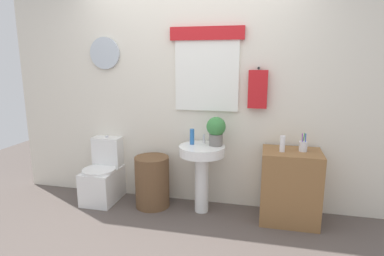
{
  "coord_description": "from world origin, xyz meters",
  "views": [
    {
      "loc": [
        0.82,
        -2.36,
        1.64
      ],
      "look_at": [
        0.08,
        0.8,
        0.95
      ],
      "focal_mm": 29.73,
      "sensor_mm": 36.0,
      "label": 1
    }
  ],
  "objects_px": {
    "toilet": "(104,177)",
    "toothbrush_cup": "(303,146)",
    "potted_plant": "(216,130)",
    "lotion_bottle": "(282,144)",
    "pedestal_sink": "(202,163)",
    "wooden_cabinet": "(290,186)",
    "soap_bottle": "(192,137)",
    "laundry_hamper": "(152,182)"
  },
  "relations": [
    {
      "from": "wooden_cabinet",
      "to": "toothbrush_cup",
      "type": "distance_m",
      "value": 0.44
    },
    {
      "from": "toilet",
      "to": "lotion_bottle",
      "type": "relative_size",
      "value": 4.67
    },
    {
      "from": "potted_plant",
      "to": "lotion_bottle",
      "type": "xyz_separation_m",
      "value": [
        0.68,
        -0.1,
        -0.09
      ]
    },
    {
      "from": "pedestal_sink",
      "to": "wooden_cabinet",
      "type": "distance_m",
      "value": 0.94
    },
    {
      "from": "soap_bottle",
      "to": "pedestal_sink",
      "type": "bearing_deg",
      "value": -22.62
    },
    {
      "from": "toilet",
      "to": "laundry_hamper",
      "type": "xyz_separation_m",
      "value": [
        0.63,
        -0.04,
        0.01
      ]
    },
    {
      "from": "potted_plant",
      "to": "pedestal_sink",
      "type": "bearing_deg",
      "value": -156.8
    },
    {
      "from": "toilet",
      "to": "potted_plant",
      "type": "distance_m",
      "value": 1.48
    },
    {
      "from": "laundry_hamper",
      "to": "pedestal_sink",
      "type": "distance_m",
      "value": 0.63
    },
    {
      "from": "toilet",
      "to": "laundry_hamper",
      "type": "relative_size",
      "value": 1.3
    },
    {
      "from": "toilet",
      "to": "toothbrush_cup",
      "type": "bearing_deg",
      "value": -0.41
    },
    {
      "from": "soap_bottle",
      "to": "toothbrush_cup",
      "type": "relative_size",
      "value": 0.91
    },
    {
      "from": "laundry_hamper",
      "to": "pedestal_sink",
      "type": "height_order",
      "value": "pedestal_sink"
    },
    {
      "from": "soap_bottle",
      "to": "potted_plant",
      "type": "bearing_deg",
      "value": 2.2
    },
    {
      "from": "wooden_cabinet",
      "to": "soap_bottle",
      "type": "xyz_separation_m",
      "value": [
        -1.04,
        0.05,
        0.46
      ]
    },
    {
      "from": "laundry_hamper",
      "to": "wooden_cabinet",
      "type": "bearing_deg",
      "value": 0.0
    },
    {
      "from": "laundry_hamper",
      "to": "toothbrush_cup",
      "type": "relative_size",
      "value": 3.15
    },
    {
      "from": "pedestal_sink",
      "to": "lotion_bottle",
      "type": "relative_size",
      "value": 4.62
    },
    {
      "from": "soap_bottle",
      "to": "toothbrush_cup",
      "type": "distance_m",
      "value": 1.15
    },
    {
      "from": "laundry_hamper",
      "to": "wooden_cabinet",
      "type": "relative_size",
      "value": 0.78
    },
    {
      "from": "toilet",
      "to": "wooden_cabinet",
      "type": "xyz_separation_m",
      "value": [
        2.12,
        -0.04,
        0.09
      ]
    },
    {
      "from": "toilet",
      "to": "toothbrush_cup",
      "type": "relative_size",
      "value": 4.08
    },
    {
      "from": "lotion_bottle",
      "to": "toothbrush_cup",
      "type": "xyz_separation_m",
      "value": [
        0.2,
        0.06,
        -0.03
      ]
    },
    {
      "from": "laundry_hamper",
      "to": "lotion_bottle",
      "type": "relative_size",
      "value": 3.61
    },
    {
      "from": "soap_bottle",
      "to": "toothbrush_cup",
      "type": "height_order",
      "value": "toothbrush_cup"
    },
    {
      "from": "laundry_hamper",
      "to": "soap_bottle",
      "type": "distance_m",
      "value": 0.71
    },
    {
      "from": "potted_plant",
      "to": "toothbrush_cup",
      "type": "distance_m",
      "value": 0.89
    },
    {
      "from": "lotion_bottle",
      "to": "toothbrush_cup",
      "type": "relative_size",
      "value": 0.87
    },
    {
      "from": "wooden_cabinet",
      "to": "soap_bottle",
      "type": "distance_m",
      "value": 1.14
    },
    {
      "from": "pedestal_sink",
      "to": "potted_plant",
      "type": "bearing_deg",
      "value": 23.2
    },
    {
      "from": "toilet",
      "to": "soap_bottle",
      "type": "height_order",
      "value": "soap_bottle"
    },
    {
      "from": "toilet",
      "to": "potted_plant",
      "type": "height_order",
      "value": "potted_plant"
    },
    {
      "from": "wooden_cabinet",
      "to": "potted_plant",
      "type": "distance_m",
      "value": 0.96
    },
    {
      "from": "toilet",
      "to": "pedestal_sink",
      "type": "distance_m",
      "value": 1.23
    },
    {
      "from": "lotion_bottle",
      "to": "toilet",
      "type": "bearing_deg",
      "value": 177.85
    },
    {
      "from": "wooden_cabinet",
      "to": "toothbrush_cup",
      "type": "height_order",
      "value": "toothbrush_cup"
    },
    {
      "from": "toilet",
      "to": "wooden_cabinet",
      "type": "relative_size",
      "value": 1.01
    },
    {
      "from": "potted_plant",
      "to": "lotion_bottle",
      "type": "height_order",
      "value": "potted_plant"
    },
    {
      "from": "toilet",
      "to": "toothbrush_cup",
      "type": "height_order",
      "value": "toothbrush_cup"
    },
    {
      "from": "pedestal_sink",
      "to": "potted_plant",
      "type": "distance_m",
      "value": 0.39
    },
    {
      "from": "toothbrush_cup",
      "to": "laundry_hamper",
      "type": "bearing_deg",
      "value": -179.28
    },
    {
      "from": "pedestal_sink",
      "to": "potted_plant",
      "type": "relative_size",
      "value": 2.41
    }
  ]
}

